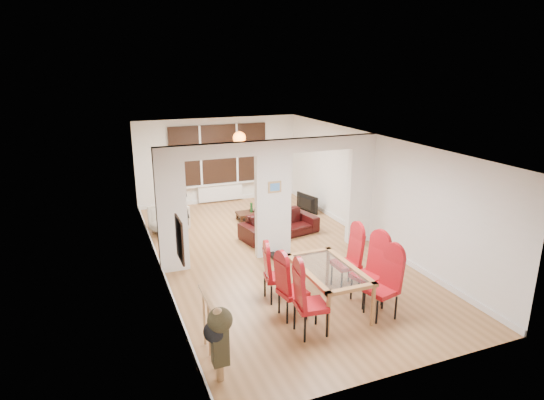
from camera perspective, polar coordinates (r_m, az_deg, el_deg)
floor at (r=10.35m, az=0.12°, el=-6.81°), size 5.00×9.00×0.01m
room_walls at (r=9.90m, az=0.13°, el=0.11°), size 5.00×9.00×2.60m
divider_wall at (r=9.90m, az=0.13°, el=0.11°), size 5.00×0.18×2.60m
bay_window_blinds at (r=13.96m, az=-6.68°, el=5.71°), size 3.00×0.08×1.80m
radiator at (r=14.20m, az=-6.48°, el=0.92°), size 1.40×0.08×0.50m
pendant_light at (r=12.86m, az=-4.13°, el=7.78°), size 0.36×0.36×0.36m
stair_newel at (r=6.77m, az=-7.82°, el=-15.30°), size 0.40×1.20×1.10m
wall_poster at (r=6.97m, az=-11.53°, el=-4.87°), size 0.04×0.52×0.67m
pillar_photo at (r=9.73m, az=0.34°, el=1.65°), size 0.30×0.03×0.25m
dining_table at (r=8.11m, az=7.02°, el=-10.90°), size 0.92×1.64×0.77m
dining_chair_la at (r=7.29m, az=4.94°, el=-12.41°), size 0.52×0.52×1.17m
dining_chair_lb at (r=7.74m, az=2.63°, el=-10.92°), size 0.49×0.49×1.08m
dining_chair_lc at (r=8.28m, az=0.57°, el=-9.20°), size 0.47×0.47×1.02m
dining_chair_ra at (r=7.94m, az=13.55°, el=-10.41°), size 0.55×0.55×1.14m
dining_chair_rb at (r=8.31m, az=11.93°, el=-8.84°), size 0.58×0.58×1.18m
dining_chair_rc at (r=8.75m, az=9.28°, el=-7.47°), size 0.46×0.46×1.15m
sofa at (r=11.34m, az=0.94°, el=-3.10°), size 2.10×1.17×0.58m
armchair at (r=11.83m, az=-12.83°, el=-2.34°), size 1.02×1.03×0.71m
person at (r=11.40m, az=-11.46°, el=-0.45°), size 0.71×0.60×1.66m
television at (r=13.19m, az=4.13°, el=-0.44°), size 0.89×0.34×0.51m
coffee_table at (r=12.57m, az=-2.20°, el=-1.96°), size 1.06×0.68×0.23m
bottle at (r=12.45m, az=-2.61°, el=-0.91°), size 0.07×0.07×0.28m
bowl at (r=12.57m, az=-2.45°, el=-1.30°), size 0.20×0.20×0.05m
shoes at (r=10.14m, az=0.63°, el=-6.99°), size 0.26×0.28×0.11m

